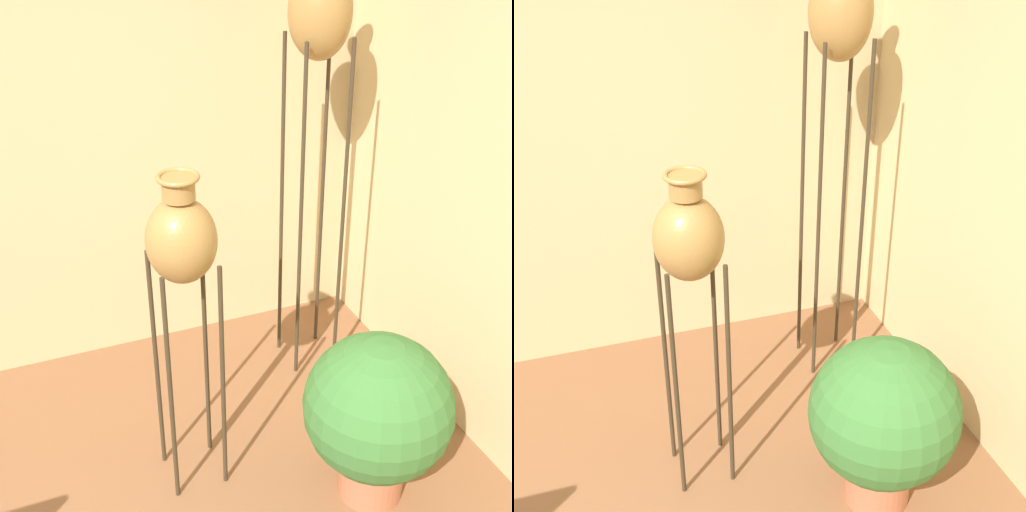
{
  "view_description": "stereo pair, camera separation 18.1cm",
  "coord_description": "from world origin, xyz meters",
  "views": [
    {
      "loc": [
        0.23,
        -1.26,
        2.48
      ],
      "look_at": [
        1.29,
        1.38,
        0.89
      ],
      "focal_mm": 50.0,
      "sensor_mm": 36.0,
      "label": 1
    },
    {
      "loc": [
        0.4,
        -1.32,
        2.48
      ],
      "look_at": [
        1.29,
        1.38,
        0.89
      ],
      "focal_mm": 50.0,
      "sensor_mm": 36.0,
      "label": 2
    }
  ],
  "objects": [
    {
      "name": "vase_stand_medium",
      "position": [
        0.86,
        1.08,
        1.18
      ],
      "size": [
        0.28,
        0.28,
        1.48
      ],
      "color": "#382D1E",
      "rests_on": "ground_plane"
    },
    {
      "name": "potted_plant",
      "position": [
        1.55,
        0.67,
        0.46
      ],
      "size": [
        0.63,
        0.63,
        0.8
      ],
      "color": "#B26647",
      "rests_on": "ground_plane"
    },
    {
      "name": "vase_stand_tall",
      "position": [
        1.72,
        1.69,
        1.83
      ],
      "size": [
        0.29,
        0.29,
        2.2
      ],
      "color": "#382D1E",
      "rests_on": "ground_plane"
    }
  ]
}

